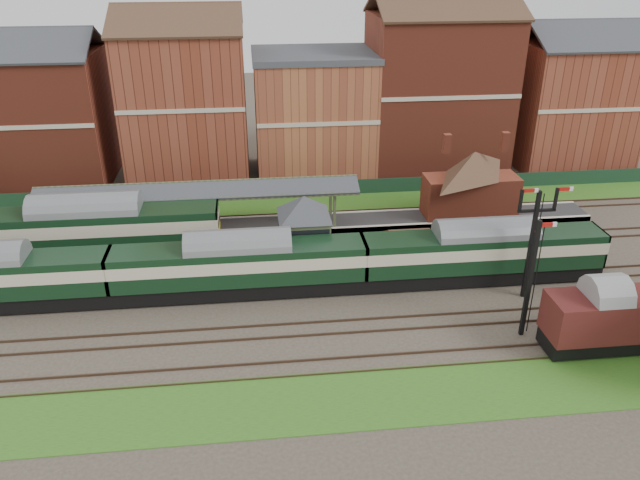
{
  "coord_description": "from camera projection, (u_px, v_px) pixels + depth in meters",
  "views": [
    {
      "loc": [
        -6.54,
        -38.57,
        22.99
      ],
      "look_at": [
        -1.95,
        2.0,
        3.0
      ],
      "focal_mm": 35.0,
      "sensor_mm": 36.0,
      "label": 1
    }
  ],
  "objects": [
    {
      "name": "ground",
      "position": [
        350.0,
        288.0,
        45.2
      ],
      "size": [
        160.0,
        160.0,
        0.0
      ],
      "primitive_type": "plane",
      "color": "#473D33",
      "rests_on": "ground"
    },
    {
      "name": "grass_back",
      "position": [
        324.0,
        203.0,
        59.46
      ],
      "size": [
        90.0,
        4.5,
        0.06
      ],
      "primitive_type": "cube",
      "color": "#2D6619",
      "rests_on": "ground"
    },
    {
      "name": "grass_front",
      "position": [
        383.0,
        397.0,
        34.47
      ],
      "size": [
        90.0,
        5.0,
        0.06
      ],
      "primitive_type": "cube",
      "color": "#2D6619",
      "rests_on": "ground"
    },
    {
      "name": "fence",
      "position": [
        321.0,
        188.0,
        60.93
      ],
      "size": [
        90.0,
        0.12,
        1.5
      ],
      "primitive_type": "cube",
      "color": "#193823",
      "rests_on": "ground"
    },
    {
      "name": "platform",
      "position": [
        274.0,
        228.0,
        53.17
      ],
      "size": [
        55.0,
        3.4,
        1.0
      ],
      "primitive_type": "cube",
      "color": "#2D2D2D",
      "rests_on": "ground"
    },
    {
      "name": "signal_box",
      "position": [
        304.0,
        231.0,
        46.39
      ],
      "size": [
        5.4,
        5.4,
        6.0
      ],
      "color": "#576B4C",
      "rests_on": "ground"
    },
    {
      "name": "brick_hut",
      "position": [
        408.0,
        249.0,
        48.08
      ],
      "size": [
        3.2,
        2.64,
        2.94
      ],
      "color": "brown",
      "rests_on": "ground"
    },
    {
      "name": "station_building",
      "position": [
        471.0,
        182.0,
        53.37
      ],
      "size": [
        8.1,
        8.1,
        5.9
      ],
      "color": "brown",
      "rests_on": "platform"
    },
    {
      "name": "canopy",
      "position": [
        199.0,
        187.0,
        50.77
      ],
      "size": [
        26.0,
        3.89,
        4.08
      ],
      "color": "#434C30",
      "rests_on": "platform"
    },
    {
      "name": "semaphore_bracket",
      "position": [
        533.0,
        237.0,
        42.14
      ],
      "size": [
        3.6,
        0.25,
        8.18
      ],
      "color": "black",
      "rests_on": "ground"
    },
    {
      "name": "semaphore_siding",
      "position": [
        531.0,
        278.0,
        38.13
      ],
      "size": [
        1.23,
        0.25,
        8.0
      ],
      "color": "black",
      "rests_on": "ground"
    },
    {
      "name": "town_backdrop",
      "position": [
        312.0,
        107.0,
        64.41
      ],
      "size": [
        69.0,
        10.0,
        16.0
      ],
      "color": "brown",
      "rests_on": "ground"
    },
    {
      "name": "dmu_train",
      "position": [
        239.0,
        265.0,
        43.36
      ],
      "size": [
        52.73,
        2.77,
        4.05
      ],
      "color": "black",
      "rests_on": "ground"
    },
    {
      "name": "platform_railcar",
      "position": [
        89.0,
        230.0,
        47.88
      ],
      "size": [
        19.8,
        3.12,
        4.56
      ],
      "color": "black",
      "rests_on": "ground"
    },
    {
      "name": "goods_van_a",
      "position": [
        600.0,
        318.0,
        37.58
      ],
      "size": [
        6.48,
        2.81,
        3.93
      ],
      "color": "black",
      "rests_on": "ground"
    }
  ]
}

